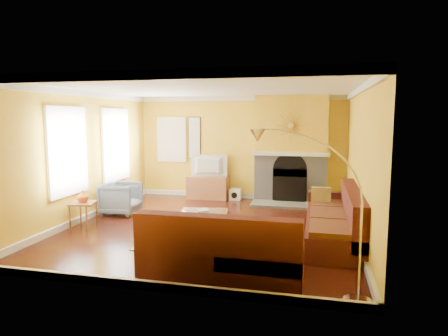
% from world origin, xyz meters
% --- Properties ---
extents(floor, '(5.50, 6.00, 0.02)m').
position_xyz_m(floor, '(0.00, 0.00, -0.01)').
color(floor, '#4C1B10').
rests_on(floor, ground).
extents(ceiling, '(5.50, 6.00, 0.02)m').
position_xyz_m(ceiling, '(0.00, 0.00, 2.71)').
color(ceiling, white).
rests_on(ceiling, ground).
extents(wall_back, '(5.50, 0.02, 2.70)m').
position_xyz_m(wall_back, '(0.00, 3.01, 1.35)').
color(wall_back, yellow).
rests_on(wall_back, ground).
extents(wall_front, '(5.50, 0.02, 2.70)m').
position_xyz_m(wall_front, '(0.00, -3.01, 1.35)').
color(wall_front, yellow).
rests_on(wall_front, ground).
extents(wall_left, '(0.02, 6.00, 2.70)m').
position_xyz_m(wall_left, '(-2.76, 0.00, 1.35)').
color(wall_left, yellow).
rests_on(wall_left, ground).
extents(wall_right, '(0.02, 6.00, 2.70)m').
position_xyz_m(wall_right, '(2.76, 0.00, 1.35)').
color(wall_right, yellow).
rests_on(wall_right, ground).
extents(baseboard, '(5.50, 6.00, 0.12)m').
position_xyz_m(baseboard, '(0.00, 0.00, 0.06)').
color(baseboard, white).
rests_on(baseboard, floor).
extents(crown_molding, '(5.50, 6.00, 0.12)m').
position_xyz_m(crown_molding, '(0.00, 0.00, 2.64)').
color(crown_molding, white).
rests_on(crown_molding, ceiling).
extents(window_left_near, '(0.06, 1.22, 1.72)m').
position_xyz_m(window_left_near, '(-2.72, 1.30, 1.50)').
color(window_left_near, white).
rests_on(window_left_near, wall_left).
extents(window_left_far, '(0.06, 1.22, 1.72)m').
position_xyz_m(window_left_far, '(-2.72, -0.60, 1.50)').
color(window_left_far, white).
rests_on(window_left_far, wall_left).
extents(window_back, '(0.82, 0.06, 1.22)m').
position_xyz_m(window_back, '(-1.90, 2.96, 1.55)').
color(window_back, white).
rests_on(window_back, wall_back).
extents(wall_art, '(0.34, 0.04, 1.14)m').
position_xyz_m(wall_art, '(-1.25, 2.97, 1.60)').
color(wall_art, white).
rests_on(wall_art, wall_back).
extents(fireplace, '(1.80, 0.40, 2.70)m').
position_xyz_m(fireplace, '(1.35, 2.80, 1.35)').
color(fireplace, gray).
rests_on(fireplace, floor).
extents(mantel, '(1.92, 0.22, 0.08)m').
position_xyz_m(mantel, '(1.35, 2.56, 1.25)').
color(mantel, white).
rests_on(mantel, fireplace).
extents(hearth, '(1.80, 0.70, 0.06)m').
position_xyz_m(hearth, '(1.35, 2.25, 0.03)').
color(hearth, gray).
rests_on(hearth, floor).
extents(sunburst, '(0.70, 0.04, 0.70)m').
position_xyz_m(sunburst, '(1.35, 2.57, 1.95)').
color(sunburst, olive).
rests_on(sunburst, fireplace).
extents(rug, '(2.40, 1.80, 0.02)m').
position_xyz_m(rug, '(0.27, -0.76, 0.01)').
color(rug, beige).
rests_on(rug, floor).
extents(sectional_sofa, '(3.09, 3.84, 0.90)m').
position_xyz_m(sectional_sofa, '(1.21, -0.78, 0.45)').
color(sectional_sofa, '#511E1A').
rests_on(sectional_sofa, floor).
extents(coffee_table, '(1.03, 1.03, 0.35)m').
position_xyz_m(coffee_table, '(-0.08, -0.26, 0.18)').
color(coffee_table, white).
rests_on(coffee_table, floor).
extents(media_console, '(1.09, 0.49, 0.60)m').
position_xyz_m(media_console, '(-0.80, 2.70, 0.30)').
color(media_console, '#9E6039').
rests_on(media_console, floor).
extents(tv, '(0.99, 0.16, 0.57)m').
position_xyz_m(tv, '(-0.80, 2.70, 0.88)').
color(tv, black).
rests_on(tv, media_console).
extents(subwoofer, '(0.29, 0.29, 0.29)m').
position_xyz_m(subwoofer, '(-0.06, 2.70, 0.15)').
color(subwoofer, white).
rests_on(subwoofer, floor).
extents(armchair, '(0.82, 0.80, 0.71)m').
position_xyz_m(armchair, '(-2.24, 0.60, 0.36)').
color(armchair, slate).
rests_on(armchair, floor).
extents(side_table, '(0.55, 0.55, 0.50)m').
position_xyz_m(side_table, '(-2.44, -0.57, 0.25)').
color(side_table, '#9E6039').
rests_on(side_table, floor).
extents(vase, '(0.28, 0.28, 0.24)m').
position_xyz_m(vase, '(-2.44, -0.57, 0.62)').
color(vase, orange).
rests_on(vase, side_table).
extents(book, '(0.31, 0.34, 0.03)m').
position_xyz_m(book, '(-0.21, -0.17, 0.37)').
color(book, white).
rests_on(book, coffee_table).
extents(arc_lamp, '(1.29, 0.36, 2.01)m').
position_xyz_m(arc_lamp, '(1.96, -2.80, 1.01)').
color(arc_lamp, silver).
rests_on(arc_lamp, floor).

